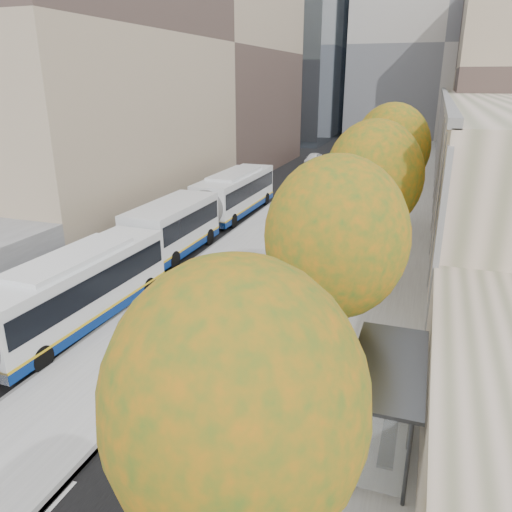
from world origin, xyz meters
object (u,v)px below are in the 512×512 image
at_px(bus_far, 213,205).
at_px(cyclist, 171,464).
at_px(bus_shelter, 395,380).
at_px(distant_car, 313,158).

height_order(bus_far, cyclist, bus_far).
distance_m(bus_shelter, cyclist, 6.05).
distance_m(cyclist, distant_car, 51.40).
bearing_deg(bus_far, bus_shelter, -53.22).
xyz_separation_m(bus_far, distant_car, (0.14, 29.44, -1.01)).
xyz_separation_m(bus_shelter, bus_far, (-13.23, 18.09, -0.55)).
height_order(bus_shelter, distant_car, bus_shelter).
relative_size(bus_shelter, bus_far, 0.24).
bearing_deg(cyclist, bus_far, 118.92).
height_order(bus_shelter, bus_far, bus_far).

